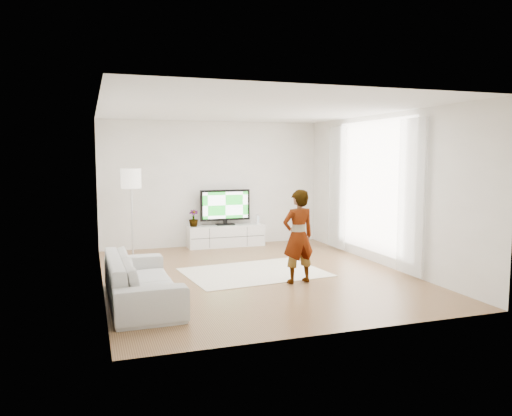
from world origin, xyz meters
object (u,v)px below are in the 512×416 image
object	(u,v)px
television	(225,206)
rug	(254,272)
media_console	(226,236)
floor_lamp	(131,183)
player	(298,236)
sofa	(142,279)

from	to	relation	value
television	rug	size ratio (longest dim) A/B	0.49
media_console	television	bearing A→B (deg)	90.00
television	floor_lamp	bearing A→B (deg)	-161.81
rug	player	world-z (taller)	player
player	floor_lamp	bearing A→B (deg)	-57.74
rug	floor_lamp	size ratio (longest dim) A/B	1.32
media_console	rug	xyz separation A→B (m)	(-0.20, -2.63, -0.24)
rug	sofa	distance (m)	2.38
television	media_console	bearing A→B (deg)	-90.00
television	rug	world-z (taller)	television
television	sofa	world-z (taller)	television
media_console	floor_lamp	size ratio (longest dim) A/B	0.97
media_console	floor_lamp	distance (m)	2.54
media_console	rug	size ratio (longest dim) A/B	0.73
media_console	television	xyz separation A→B (m)	(0.00, 0.03, 0.67)
television	player	world-z (taller)	player
player	sofa	xyz separation A→B (m)	(-2.48, -0.28, -0.43)
media_console	floor_lamp	xyz separation A→B (m)	(-2.10, -0.66, 1.27)
sofa	floor_lamp	bearing A→B (deg)	-3.49
floor_lamp	player	bearing A→B (deg)	-50.90
player	rug	bearing A→B (deg)	-70.88
media_console	television	world-z (taller)	television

